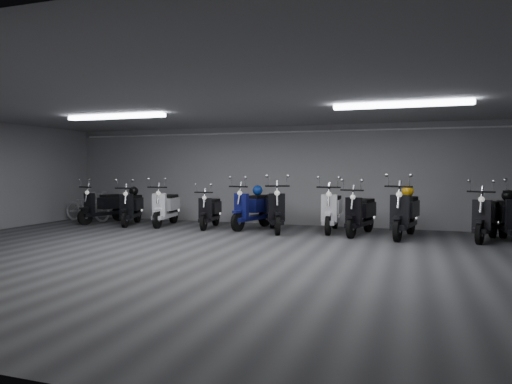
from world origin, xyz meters
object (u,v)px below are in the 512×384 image
(scooter_4, at_px, (252,202))
(scooter_10, at_px, (510,210))
(scooter_9, at_px, (487,210))
(helmet_1, at_px, (408,191))
(scooter_7, at_px, (360,207))
(scooter_5, at_px, (275,203))
(scooter_6, at_px, (332,204))
(helmet_2, at_px, (508,196))
(bicycle, at_px, (87,203))
(scooter_2, at_px, (166,201))
(scooter_3, at_px, (210,205))
(scooter_8, at_px, (405,205))
(scooter_1, at_px, (131,202))
(scooter_0, at_px, (103,200))
(helmet_0, at_px, (258,190))
(helmet_3, at_px, (134,191))

(scooter_4, relative_size, scooter_10, 1.01)
(scooter_9, height_order, helmet_1, scooter_9)
(scooter_7, bearing_deg, scooter_5, -164.91)
(scooter_6, distance_m, helmet_2, 3.93)
(bicycle, bearing_deg, scooter_2, -88.15)
(bicycle, bearing_deg, helmet_1, -84.68)
(scooter_6, relative_size, helmet_2, 7.45)
(scooter_3, height_order, scooter_8, scooter_8)
(scooter_1, bearing_deg, scooter_10, -17.32)
(scooter_3, distance_m, helmet_1, 5.06)
(scooter_0, height_order, scooter_7, scooter_7)
(scooter_6, xyz_separation_m, scooter_10, (3.93, -0.43, -0.01))
(scooter_3, bearing_deg, scooter_4, 2.89)
(helmet_0, bearing_deg, helmet_2, -3.18)
(scooter_3, distance_m, helmet_3, 2.46)
(scooter_3, xyz_separation_m, helmet_1, (5.04, 0.09, 0.46))
(scooter_2, height_order, bicycle, scooter_2)
(scooter_5, bearing_deg, helmet_3, 155.31)
(scooter_3, relative_size, helmet_2, 6.38)
(helmet_0, bearing_deg, bicycle, -177.85)
(scooter_1, bearing_deg, helmet_1, -15.52)
(scooter_0, xyz_separation_m, scooter_8, (8.42, -0.20, 0.09))
(bicycle, bearing_deg, scooter_10, -85.68)
(scooter_3, relative_size, scooter_6, 0.86)
(scooter_4, distance_m, scooter_10, 6.03)
(scooter_1, bearing_deg, helmet_3, 90.00)
(scooter_6, bearing_deg, scooter_9, -7.73)
(scooter_6, bearing_deg, scooter_1, -177.09)
(scooter_5, bearing_deg, helmet_0, 117.03)
(scooter_6, distance_m, scooter_9, 3.50)
(scooter_0, relative_size, helmet_1, 6.50)
(scooter_1, bearing_deg, helmet_2, -15.74)
(helmet_3, bearing_deg, helmet_0, 5.51)
(scooter_9, bearing_deg, helmet_3, -161.07)
(scooter_4, xyz_separation_m, helmet_0, (0.07, 0.25, 0.30))
(scooter_5, relative_size, helmet_0, 7.30)
(scooter_6, xyz_separation_m, helmet_1, (1.81, -0.20, 0.35))
(scooter_5, height_order, scooter_6, scooter_5)
(scooter_5, bearing_deg, bicycle, 154.70)
(scooter_8, bearing_deg, scooter_2, -170.37)
(helmet_3, bearing_deg, scooter_5, -2.85)
(scooter_7, relative_size, helmet_2, 7.15)
(helmet_1, bearing_deg, bicycle, 179.01)
(scooter_0, distance_m, helmet_0, 4.67)
(scooter_6, relative_size, bicycle, 1.12)
(bicycle, bearing_deg, scooter_4, -84.28)
(scooter_4, relative_size, helmet_3, 7.31)
(helmet_1, bearing_deg, scooter_3, -178.94)
(scooter_2, xyz_separation_m, scooter_10, (8.51, -0.17, 0.02))
(scooter_6, xyz_separation_m, bicycle, (-7.38, -0.04, -0.16))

